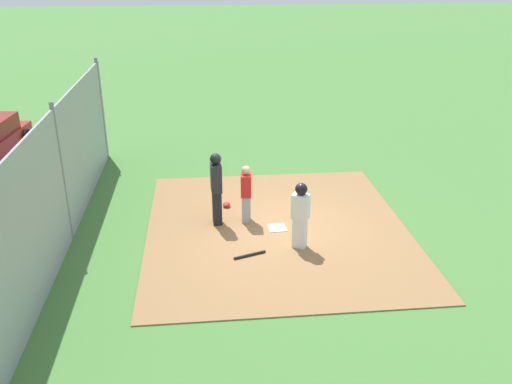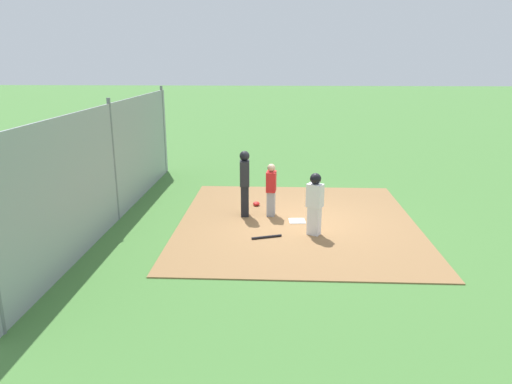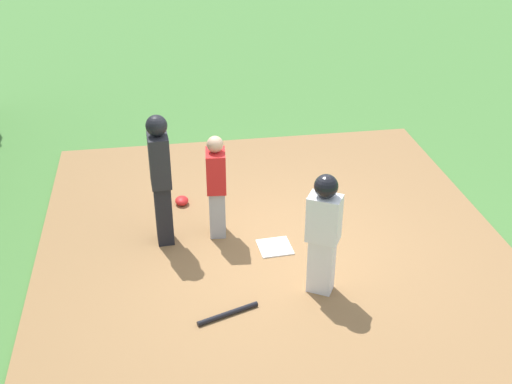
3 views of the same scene
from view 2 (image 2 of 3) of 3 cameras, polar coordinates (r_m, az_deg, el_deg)
ground_plane at (r=13.03m, az=4.98°, el=-3.67°), size 140.00×140.00×0.00m
dirt_infield at (r=13.02m, az=4.98°, el=-3.60°), size 7.20×6.40×0.03m
home_plate at (r=13.01m, az=4.98°, el=-3.50°), size 0.47×0.47×0.02m
catcher at (r=13.25m, az=1.84°, el=0.33°), size 0.40×0.29×1.50m
umpire at (r=13.15m, az=-1.37°, el=1.26°), size 0.39×0.28×1.87m
runner at (r=11.83m, az=7.12°, el=-1.00°), size 0.41×0.46×1.60m
baseball_bat at (r=11.77m, az=1.29°, el=-5.45°), size 0.31×0.75×0.06m
catcher_mask at (r=14.32m, az=0.04°, el=-1.42°), size 0.24×0.20×0.12m
backstop_fence at (r=13.34m, az=-16.82°, el=3.33°), size 12.00×0.10×3.35m
parked_car_red at (r=20.50m, az=-21.72°, el=4.21°), size 4.33×2.17×1.28m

